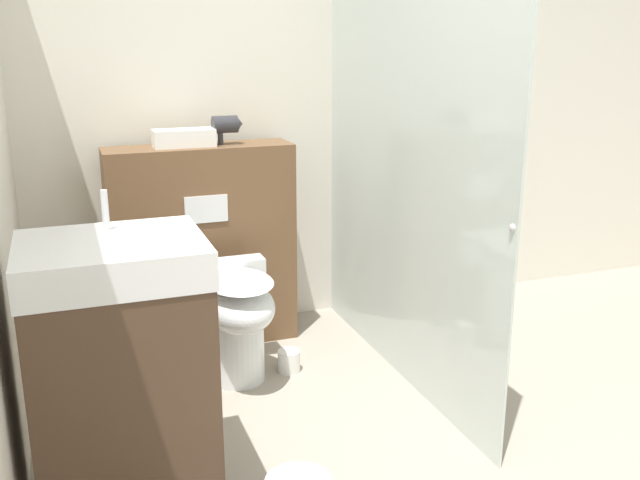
# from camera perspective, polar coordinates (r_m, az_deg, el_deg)

# --- Properties ---
(wall_back) EXTENTS (8.00, 0.06, 2.50)m
(wall_back) POSITION_cam_1_polar(r_m,az_deg,el_deg) (4.07, -3.78, 10.64)
(wall_back) COLOR silver
(wall_back) RESTS_ON ground_plane
(partition_panel) EXTENTS (0.97, 0.29, 1.09)m
(partition_panel) POSITION_cam_1_polar(r_m,az_deg,el_deg) (3.86, -9.35, -0.53)
(partition_panel) COLOR brown
(partition_panel) RESTS_ON ground_plane
(shower_glass) EXTENTS (0.04, 1.82, 2.02)m
(shower_glass) POSITION_cam_1_polar(r_m,az_deg,el_deg) (3.37, 6.69, 5.27)
(shower_glass) COLOR silver
(shower_glass) RESTS_ON ground_plane
(toilet) EXTENTS (0.38, 0.54, 0.56)m
(toilet) POSITION_cam_1_polar(r_m,az_deg,el_deg) (3.45, -6.66, -6.06)
(toilet) COLOR white
(toilet) RESTS_ON ground_plane
(sink_vanity) EXTENTS (0.60, 0.50, 1.13)m
(sink_vanity) POSITION_cam_1_polar(r_m,az_deg,el_deg) (2.58, -15.57, -10.64)
(sink_vanity) COLOR #473323
(sink_vanity) RESTS_ON ground_plane
(hair_drier) EXTENTS (0.16, 0.09, 0.15)m
(hair_drier) POSITION_cam_1_polar(r_m,az_deg,el_deg) (3.76, -7.48, 9.12)
(hair_drier) COLOR #2D2D33
(hair_drier) RESTS_ON partition_panel
(folded_towel) EXTENTS (0.31, 0.13, 0.09)m
(folded_towel) POSITION_cam_1_polar(r_m,az_deg,el_deg) (3.72, -10.83, 8.02)
(folded_towel) COLOR white
(folded_towel) RESTS_ON partition_panel
(spare_toilet_roll) EXTENTS (0.11, 0.11, 0.11)m
(spare_toilet_roll) POSITION_cam_1_polar(r_m,az_deg,el_deg) (3.64, -2.51, -9.65)
(spare_toilet_roll) COLOR white
(spare_toilet_roll) RESTS_ON ground_plane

